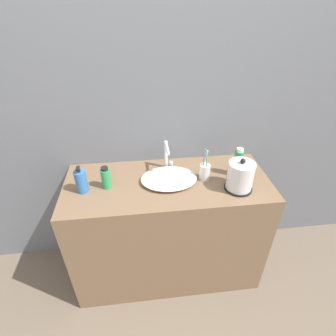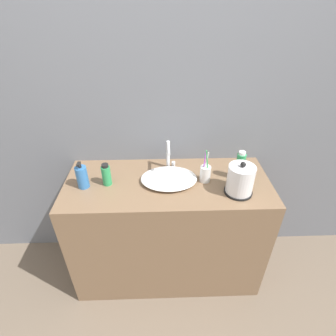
{
  "view_description": "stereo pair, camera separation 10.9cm",
  "coord_description": "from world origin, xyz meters",
  "px_view_note": "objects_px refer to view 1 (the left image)",
  "views": [
    {
      "loc": [
        -0.15,
        -1.0,
        1.77
      ],
      "look_at": [
        0.0,
        0.26,
        0.92
      ],
      "focal_mm": 28.0,
      "sensor_mm": 36.0,
      "label": 1
    },
    {
      "loc": [
        -0.04,
        -1.01,
        1.77
      ],
      "look_at": [
        0.0,
        0.26,
        0.92
      ],
      "focal_mm": 28.0,
      "sensor_mm": 36.0,
      "label": 2
    }
  ],
  "objects_px": {
    "faucet": "(167,154)",
    "mouthwash_bottle": "(106,178)",
    "toothbrush_cup": "(205,171)",
    "electric_kettle": "(240,177)",
    "shampoo_bottle": "(238,163)",
    "lotion_bottle": "(81,181)"
  },
  "relations": [
    {
      "from": "electric_kettle",
      "to": "lotion_bottle",
      "type": "height_order",
      "value": "electric_kettle"
    },
    {
      "from": "faucet",
      "to": "toothbrush_cup",
      "type": "bearing_deg",
      "value": -32.52
    },
    {
      "from": "faucet",
      "to": "toothbrush_cup",
      "type": "relative_size",
      "value": 0.87
    },
    {
      "from": "shampoo_bottle",
      "to": "mouthwash_bottle",
      "type": "relative_size",
      "value": 1.35
    },
    {
      "from": "shampoo_bottle",
      "to": "faucet",
      "type": "bearing_deg",
      "value": 164.63
    },
    {
      "from": "faucet",
      "to": "lotion_bottle",
      "type": "height_order",
      "value": "faucet"
    },
    {
      "from": "shampoo_bottle",
      "to": "electric_kettle",
      "type": "bearing_deg",
      "value": -104.01
    },
    {
      "from": "electric_kettle",
      "to": "toothbrush_cup",
      "type": "bearing_deg",
      "value": 145.84
    },
    {
      "from": "faucet",
      "to": "mouthwash_bottle",
      "type": "xyz_separation_m",
      "value": [
        -0.37,
        -0.15,
        -0.04
      ]
    },
    {
      "from": "electric_kettle",
      "to": "toothbrush_cup",
      "type": "distance_m",
      "value": 0.21
    },
    {
      "from": "toothbrush_cup",
      "to": "lotion_bottle",
      "type": "bearing_deg",
      "value": -177.27
    },
    {
      "from": "electric_kettle",
      "to": "lotion_bottle",
      "type": "relative_size",
      "value": 1.2
    },
    {
      "from": "toothbrush_cup",
      "to": "shampoo_bottle",
      "type": "height_order",
      "value": "toothbrush_cup"
    },
    {
      "from": "electric_kettle",
      "to": "mouthwash_bottle",
      "type": "distance_m",
      "value": 0.77
    },
    {
      "from": "electric_kettle",
      "to": "shampoo_bottle",
      "type": "height_order",
      "value": "electric_kettle"
    },
    {
      "from": "mouthwash_bottle",
      "to": "toothbrush_cup",
      "type": "bearing_deg",
      "value": 1.33
    },
    {
      "from": "electric_kettle",
      "to": "shampoo_bottle",
      "type": "xyz_separation_m",
      "value": [
        0.03,
        0.14,
        0.01
      ]
    },
    {
      "from": "faucet",
      "to": "lotion_bottle",
      "type": "relative_size",
      "value": 1.12
    },
    {
      "from": "faucet",
      "to": "shampoo_bottle",
      "type": "relative_size",
      "value": 1.02
    },
    {
      "from": "shampoo_bottle",
      "to": "mouthwash_bottle",
      "type": "xyz_separation_m",
      "value": [
        -0.79,
        -0.03,
        -0.02
      ]
    },
    {
      "from": "lotion_bottle",
      "to": "mouthwash_bottle",
      "type": "distance_m",
      "value": 0.14
    },
    {
      "from": "toothbrush_cup",
      "to": "lotion_bottle",
      "type": "height_order",
      "value": "toothbrush_cup"
    }
  ]
}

